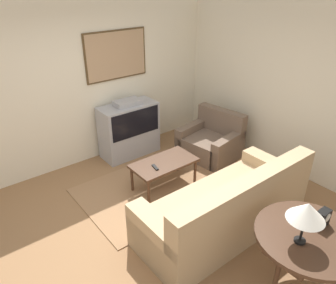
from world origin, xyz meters
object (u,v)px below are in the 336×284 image
Objects in this scene: console_table at (309,240)px; table_lamp at (307,212)px; tv at (129,129)px; mantel_clock at (323,218)px; armchair at (211,142)px; couch at (226,209)px; coffee_table at (164,165)px.

table_lamp reaches higher than console_table.
mantel_clock is at bearing -88.71° from tv.
table_lamp reaches higher than armchair.
console_table is 2.34× the size of table_lamp.
mantel_clock is (0.22, 0.02, 0.15)m from console_table.
tv is at bearing 87.75° from console_table.
mantel_clock is at bearing -31.07° from armchair.
armchair is at bearing 68.04° from mantel_clock.
couch reaches higher than coffee_table.
armchair is at bearing 61.15° from table_lamp.
armchair is 1.01× the size of console_table.
table_lamp is (-0.30, -3.56, 0.60)m from tv.
couch is 5.03× the size of table_lamp.
mantel_clock is at bearing -0.14° from table_lamp.
armchair is (1.24, 1.51, -0.06)m from couch.
tv is 1.05× the size of coffee_table.
armchair is at bearing 64.13° from console_table.
armchair reaches higher than coffee_table.
mantel_clock is at bearing 4.61° from console_table.
console_table is (-1.27, -2.62, 0.40)m from armchair.
coffee_table is 2.18× the size of table_lamp.
coffee_table is (-1.28, -0.27, 0.14)m from armchair.
mantel_clock is at bearing 99.82° from couch.
table_lamp is (-0.19, -1.09, 0.77)m from couch.
mantel_clock is at bearing -84.26° from coffee_table.
mantel_clock is (0.19, -1.09, 0.49)m from couch.
coffee_table is at bearing 90.32° from console_table.
coffee_table is at bearing -87.95° from couch.
table_lamp is (-0.15, -2.33, 0.69)m from coffee_table.
coffee_table is at bearing 95.74° from mantel_clock.
console_table is at bearing -34.98° from armchair.
tv reaches higher than coffee_table.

